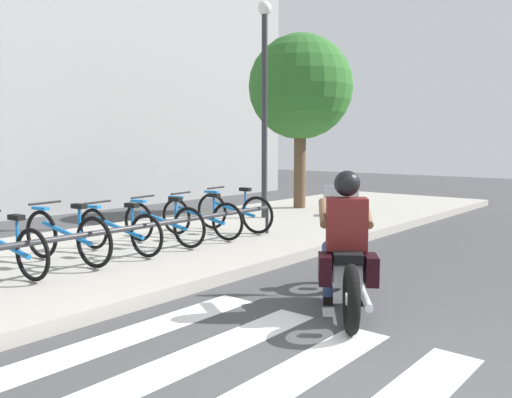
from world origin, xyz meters
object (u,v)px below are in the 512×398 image
object	(u,v)px
bicycle_3	(119,230)
bicycle_6	(234,212)
motorcycle	(345,264)
rider	(346,230)
bicycle_1	(4,247)
bicycle_2	(67,236)
bicycle_4	(163,223)
bicycle_5	(201,217)
tree_near_rack	(300,88)
street_lamp	(264,92)
bike_rack	(143,228)

from	to	relation	value
bicycle_3	bicycle_6	distance (m)	2.41
motorcycle	rider	size ratio (longest dim) A/B	1.27
rider	bicycle_1	world-z (taller)	rider
rider	bicycle_2	distance (m)	3.67
bicycle_4	bicycle_6	bearing A→B (deg)	-0.03
bicycle_1	bicycle_4	bearing A→B (deg)	-0.01
bicycle_6	bicycle_2	bearing A→B (deg)	180.00
bicycle_1	bicycle_2	size ratio (longest dim) A/B	0.99
rider	bicycle_6	xyz separation A→B (m)	(2.16, 3.50, -0.32)
rider	bicycle_5	distance (m)	3.77
bicycle_4	tree_near_rack	size ratio (longest dim) A/B	0.38
bicycle_2	street_lamp	xyz separation A→B (m)	(4.95, 0.70, 2.23)
bicycle_2	bike_rack	distance (m)	0.98
motorcycle	bicycle_6	bearing A→B (deg)	58.79
rider	bicycle_5	size ratio (longest dim) A/B	0.86
motorcycle	bicycle_1	world-z (taller)	motorcycle
street_lamp	motorcycle	bearing A→B (deg)	-132.60
rider	street_lamp	world-z (taller)	street_lamp
bicycle_1	bicycle_4	size ratio (longest dim) A/B	1.03
bicycle_1	bike_rack	distance (m)	1.70
bicycle_2	tree_near_rack	world-z (taller)	tree_near_rack
motorcycle	bicycle_3	xyz separation A→B (m)	(-0.32, 3.46, 0.03)
bicycle_5	tree_near_rack	xyz separation A→B (m)	(4.39, 1.10, 2.52)
bicycle_5	rider	bearing A→B (deg)	-111.19
motorcycle	rider	distance (m)	0.37
bicycle_2	tree_near_rack	bearing A→B (deg)	9.20
bicycle_2	rider	bearing A→B (deg)	-73.24
rider	bicycle_4	distance (m)	3.56
rider	bicycle_2	world-z (taller)	rider
motorcycle	bicycle_5	world-z (taller)	motorcycle
bicycle_6	motorcycle	bearing A→B (deg)	-121.21
rider	bicycle_6	bearing A→B (deg)	58.30
bicycle_5	street_lamp	distance (m)	3.46
rider	street_lamp	distance (m)	6.04
bicycle_2	bicycle_5	world-z (taller)	bicycle_2
motorcycle	street_lamp	size ratio (longest dim) A/B	0.40
bicycle_4	rider	bearing A→B (deg)	-98.99
rider	bicycle_2	bearing A→B (deg)	106.76
motorcycle	bicycle_2	bearing A→B (deg)	107.94
bicycle_4	tree_near_rack	xyz separation A→B (m)	(5.19, 1.10, 2.52)
bicycle_2	street_lamp	distance (m)	5.47
motorcycle	bicycle_1	distance (m)	3.96
bicycle_6	street_lamp	distance (m)	2.91
street_lamp	tree_near_rack	size ratio (longest dim) A/B	1.07
bicycle_3	street_lamp	size ratio (longest dim) A/B	0.36
bicycle_4	street_lamp	world-z (taller)	street_lamp
rider	bicycle_3	xyz separation A→B (m)	(-0.25, 3.50, -0.34)
motorcycle	bike_rack	size ratio (longest dim) A/B	0.34
bicycle_1	bicycle_2	world-z (taller)	bicycle_2
bicycle_1	tree_near_rack	xyz separation A→B (m)	(7.60, 1.10, 2.52)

